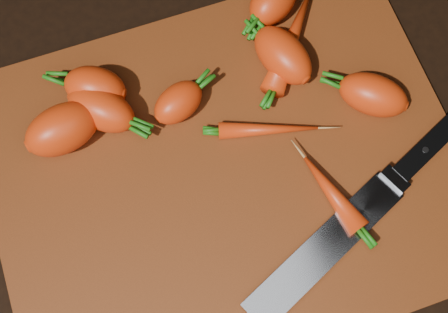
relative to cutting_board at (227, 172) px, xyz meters
name	(u,v)px	position (x,y,z in m)	size (l,w,h in m)	color
ground	(227,175)	(0.00, 0.00, -0.01)	(2.00, 2.00, 0.01)	black
cutting_board	(227,172)	(0.00, 0.00, 0.00)	(0.50, 0.40, 0.01)	brown
carrot_0	(62,129)	(-0.15, 0.09, 0.03)	(0.08, 0.05, 0.05)	red
carrot_1	(95,87)	(-0.11, 0.13, 0.03)	(0.07, 0.05, 0.05)	red
carrot_2	(101,109)	(-0.11, 0.10, 0.03)	(0.08, 0.05, 0.05)	red
carrot_3	(283,55)	(0.10, 0.10, 0.03)	(0.08, 0.05, 0.05)	red
carrot_5	(178,102)	(-0.03, 0.08, 0.03)	(0.06, 0.04, 0.04)	red
carrot_6	(373,95)	(0.17, 0.02, 0.03)	(0.08, 0.04, 0.04)	red
carrot_7	(291,42)	(0.12, 0.12, 0.02)	(0.13, 0.03, 0.03)	red
carrot_8	(268,129)	(0.06, 0.03, 0.02)	(0.11, 0.02, 0.02)	red
carrot_9	(332,193)	(0.09, -0.06, 0.02)	(0.09, 0.02, 0.02)	red
knife	(338,236)	(0.08, -0.11, 0.01)	(0.31, 0.16, 0.02)	gray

